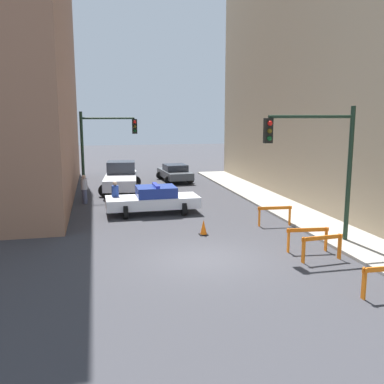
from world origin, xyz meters
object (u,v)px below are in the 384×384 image
Objects in this scene: police_car at (153,200)px; barrier_back at (308,235)px; barrier_mid at (322,244)px; traffic_cone at (204,228)px; traffic_light_near at (323,154)px; traffic_light_far at (100,142)px; barrier_corner at (275,213)px; parked_car_near at (175,172)px; white_truck at (121,178)px; pedestrian_corner at (84,189)px; pedestrian_crossing at (115,197)px.

police_car reaches higher than barrier_back.
barrier_mid is at bearing -152.16° from police_car.
police_car is 4.74m from traffic_cone.
traffic_light_near is 14.61m from traffic_light_far.
barrier_back and barrier_corner have the same top height.
police_car is at bearing -65.57° from traffic_light_far.
white_truck is at bearing -145.50° from parked_car_near.
traffic_light_near is 1.10× the size of police_car.
police_car is 9.75m from barrier_mid.
traffic_cone is at bearing -167.93° from barrier_corner.
barrier_corner is at bearing -177.12° from pedestrian_corner.
barrier_mid is at bearing -62.95° from traffic_light_far.
traffic_light_far reaches higher than barrier_mid.
traffic_light_near is at bearing 174.37° from pedestrian_corner.
traffic_light_far is 5.65m from pedestrian_crossing.
pedestrian_crossing reaches higher than parked_car_near.
parked_car_near reaches higher than barrier_mid.
white_truck reaches higher than pedestrian_crossing.
police_car is at bearing -110.80° from parked_car_near.
pedestrian_corner is (-9.05, 10.10, -2.67)m from traffic_light_near.
pedestrian_crossing is at bearing 149.05° from barrier_corner.
pedestrian_corner is 9.30m from traffic_cone.
police_car reaches higher than traffic_cone.
white_truck is 11.85m from traffic_cone.
barrier_corner is (8.53, -7.07, -0.24)m from pedestrian_corner.
traffic_light_far is 0.93× the size of white_truck.
parked_car_near is (5.54, 5.06, -2.72)m from traffic_light_far.
traffic_light_far is at bearing -73.32° from pedestrian_corner.
white_truck is 12.45m from barrier_corner.
white_truck is at bearing 8.98° from police_car.
pedestrian_crossing reaches higher than traffic_cone.
traffic_light_far reaches higher than parked_car_near.
parked_car_near reaches higher than barrier_back.
traffic_cone is (-3.17, 4.08, -0.30)m from barrier_mid.
traffic_light_far is at bearing -122.85° from white_truck.
barrier_corner is 3.62m from traffic_cone.
pedestrian_crossing is 10.32m from barrier_back.
barrier_back is at bearing -148.84° from police_car.
traffic_light_near is 3.26× the size of barrier_back.
pedestrian_corner is 14.44m from barrier_mid.
white_truck is 3.48× the size of barrier_corner.
white_truck reaches higher than police_car.
white_truck is 3.36× the size of pedestrian_crossing.
parked_car_near is 2.67× the size of pedestrian_crossing.
police_car is at bearing 129.44° from traffic_light_near.
barrier_mid is at bearing -89.71° from parked_car_near.
pedestrian_crossing is at bearing -90.27° from white_truck.
traffic_light_near is at bearing -29.37° from traffic_cone.
parked_car_near is at bearing 44.67° from white_truck.
white_truck is at bearing 103.31° from traffic_cone.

